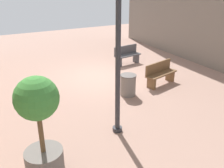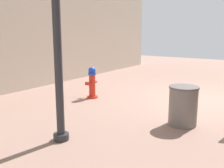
# 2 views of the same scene
# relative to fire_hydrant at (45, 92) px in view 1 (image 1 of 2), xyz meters

# --- Properties ---
(ground_plane) EXTENTS (23.40, 23.40, 0.00)m
(ground_plane) POSITION_rel_fire_hydrant_xyz_m (-2.85, -1.50, -0.46)
(ground_plane) COLOR #9E7A6B
(fire_hydrant) EXTENTS (0.38, 0.41, 0.91)m
(fire_hydrant) POSITION_rel_fire_hydrant_xyz_m (0.00, 0.00, 0.00)
(fire_hydrant) COLOR red
(fire_hydrant) RESTS_ON ground_plane
(bench_near) EXTENTS (1.47, 0.63, 0.95)m
(bench_near) POSITION_rel_fire_hydrant_xyz_m (-4.87, -2.53, 0.03)
(bench_near) COLOR #4C4C51
(bench_near) RESTS_ON ground_plane
(bench_far) EXTENTS (1.62, 0.81, 0.95)m
(bench_far) POSITION_rel_fire_hydrant_xyz_m (-4.70, 0.46, 0.03)
(bench_far) COLOR brown
(bench_far) RESTS_ON ground_plane
(planter_tree) EXTENTS (0.95, 0.95, 2.33)m
(planter_tree) POSITION_rel_fire_hydrant_xyz_m (0.85, 3.33, 0.88)
(planter_tree) COLOR slate
(planter_tree) RESTS_ON ground_plane
(street_lamp) EXTENTS (0.36, 0.36, 4.30)m
(street_lamp) POSITION_rel_fire_hydrant_xyz_m (-1.42, 2.71, 2.19)
(street_lamp) COLOR #2D2D33
(street_lamp) RESTS_ON ground_plane
(trash_bin) EXTENTS (0.61, 0.61, 0.82)m
(trash_bin) POSITION_rel_fire_hydrant_xyz_m (-2.97, 0.75, -0.05)
(trash_bin) COLOR slate
(trash_bin) RESTS_ON ground_plane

